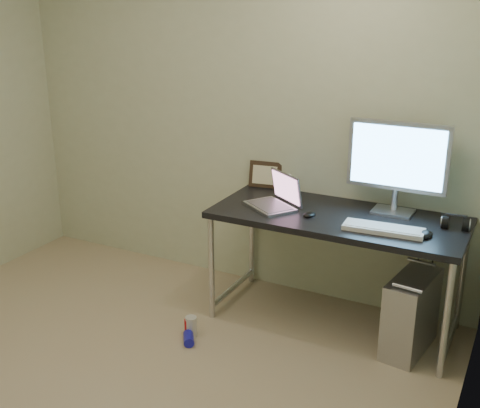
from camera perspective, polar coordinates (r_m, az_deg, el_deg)
name	(u,v)px	position (r m, az deg, el deg)	size (l,w,h in m)	color
floor	(83,405)	(3.42, -14.69, -17.95)	(3.50, 3.50, 0.00)	tan
wall_back	(236,113)	(4.26, -0.37, 8.58)	(3.50, 0.02, 2.50)	beige
wall_right	(461,244)	(2.12, 20.24, -3.61)	(0.02, 3.50, 2.50)	beige
desk	(337,227)	(3.79, 9.19, -2.17)	(1.55, 0.68, 0.75)	black
tower_computer	(411,314)	(3.77, 15.89, -9.97)	(0.27, 0.48, 0.51)	#AFAFB4
cable_a	(418,263)	(4.05, 16.54, -5.42)	(0.01, 0.01, 0.70)	black
cable_b	(432,270)	(4.03, 17.72, -6.00)	(0.01, 0.01, 0.72)	black
can_red	(189,327)	(3.87, -4.84, -11.57)	(0.06, 0.06, 0.11)	red
can_white	(191,326)	(3.86, -4.65, -11.48)	(0.07, 0.07, 0.13)	silver
can_blue	(189,339)	(3.80, -4.90, -12.60)	(0.06, 0.06, 0.12)	#1C1BC1
laptop	(276,199)	(3.85, 3.44, 0.47)	(0.40, 0.39, 0.22)	#B3B3BC
monitor	(398,161)	(3.77, 14.71, 4.00)	(0.61, 0.18, 0.57)	#B3B3BC
keyboard	(383,229)	(3.55, 13.44, -2.32)	(0.46, 0.15, 0.03)	white
mouse_right	(426,233)	(3.53, 17.20, -2.65)	(0.08, 0.12, 0.04)	black
mouse_left	(310,213)	(3.71, 6.61, -0.88)	(0.06, 0.10, 0.03)	black
headphones	(455,223)	(3.71, 19.75, -1.74)	(0.16, 0.10, 0.10)	black
picture_frame	(265,175)	(4.23, 2.42, 2.80)	(0.23, 0.03, 0.18)	black
webcam	(288,179)	(4.14, 4.61, 2.40)	(0.05, 0.04, 0.13)	silver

